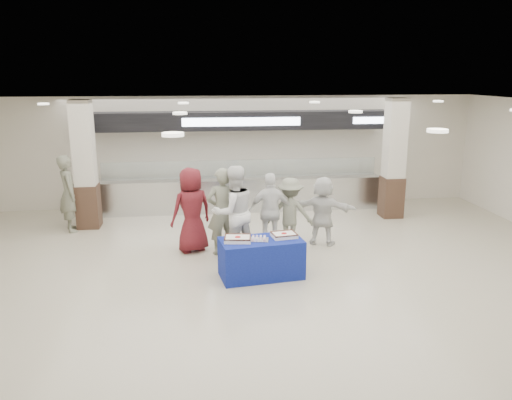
{
  "coord_description": "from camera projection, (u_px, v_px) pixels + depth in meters",
  "views": [
    {
      "loc": [
        -1.26,
        -8.44,
        3.8
      ],
      "look_at": [
        -0.04,
        1.6,
        1.24
      ],
      "focal_mm": 35.0,
      "sensor_mm": 36.0,
      "label": 1
    }
  ],
  "objects": [
    {
      "name": "ground",
      "position": [
        268.0,
        286.0,
        9.2
      ],
      "size": [
        14.0,
        14.0,
        0.0
      ],
      "primitive_type": "plane",
      "color": "beige",
      "rests_on": "ground"
    },
    {
      "name": "column_left",
      "position": [
        85.0,
        168.0,
        12.39
      ],
      "size": [
        0.55,
        0.55,
        3.2
      ],
      "color": "#372319",
      "rests_on": "ground"
    },
    {
      "name": "chef_tall",
      "position": [
        234.0,
        212.0,
        10.44
      ],
      "size": [
        1.16,
        1.04,
        1.98
      ],
      "primitive_type": "imported",
      "rotation": [
        0.0,
        0.0,
        3.49
      ],
      "color": "white",
      "rests_on": "ground"
    },
    {
      "name": "cupcake_tray",
      "position": [
        259.0,
        239.0,
        9.42
      ],
      "size": [
        0.4,
        0.33,
        0.06
      ],
      "color": "#A9A9AE",
      "rests_on": "display_table"
    },
    {
      "name": "display_table",
      "position": [
        261.0,
        258.0,
        9.55
      ],
      "size": [
        1.64,
        0.99,
        0.75
      ],
      "primitive_type": "cube",
      "rotation": [
        0.0,
        0.0,
        0.14
      ],
      "color": "navy",
      "rests_on": "ground"
    },
    {
      "name": "column_right",
      "position": [
        394.0,
        161.0,
        13.34
      ],
      "size": [
        0.55,
        0.55,
        3.2
      ],
      "color": "#372319",
      "rests_on": "ground"
    },
    {
      "name": "soldier_a",
      "position": [
        222.0,
        212.0,
        10.63
      ],
      "size": [
        0.76,
        0.56,
        1.9
      ],
      "primitive_type": "imported",
      "rotation": [
        0.0,
        0.0,
        3.31
      ],
      "color": "slate",
      "rests_on": "ground"
    },
    {
      "name": "civilian_white",
      "position": [
        323.0,
        211.0,
        11.29
      ],
      "size": [
        1.54,
        1.0,
        1.59
      ],
      "primitive_type": "imported",
      "rotation": [
        0.0,
        0.0,
        2.75
      ],
      "color": "silver",
      "rests_on": "ground"
    },
    {
      "name": "sheet_cake_right",
      "position": [
        284.0,
        235.0,
        9.59
      ],
      "size": [
        0.51,
        0.42,
        0.1
      ],
      "color": "white",
      "rests_on": "display_table"
    },
    {
      "name": "serving_line",
      "position": [
        241.0,
        170.0,
        14.11
      ],
      "size": [
        8.7,
        0.85,
        2.8
      ],
      "color": "silver",
      "rests_on": "ground"
    },
    {
      "name": "civilian_maroon",
      "position": [
        192.0,
        210.0,
        10.81
      ],
      "size": [
        1.08,
        0.92,
        1.87
      ],
      "primitive_type": "imported",
      "rotation": [
        0.0,
        0.0,
        3.58
      ],
      "color": "maroon",
      "rests_on": "ground"
    },
    {
      "name": "sheet_cake_left",
      "position": [
        238.0,
        238.0,
        9.36
      ],
      "size": [
        0.53,
        0.44,
        0.1
      ],
      "color": "white",
      "rests_on": "display_table"
    },
    {
      "name": "soldier_bg",
      "position": [
        69.0,
        193.0,
        12.23
      ],
      "size": [
        0.67,
        0.81,
        1.91
      ],
      "primitive_type": "imported",
      "rotation": [
        0.0,
        0.0,
        1.93
      ],
      "color": "slate",
      "rests_on": "ground"
    },
    {
      "name": "chef_short",
      "position": [
        271.0,
        212.0,
        10.96
      ],
      "size": [
        1.02,
        0.44,
        1.72
      ],
      "primitive_type": "imported",
      "rotation": [
        0.0,
        0.0,
        3.12
      ],
      "color": "white",
      "rests_on": "ground"
    },
    {
      "name": "soldier_b",
      "position": [
        290.0,
        213.0,
        11.16
      ],
      "size": [
        1.16,
        0.89,
        1.58
      ],
      "primitive_type": "imported",
      "rotation": [
        0.0,
        0.0,
        2.81
      ],
      "color": "slate",
      "rests_on": "ground"
    }
  ]
}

